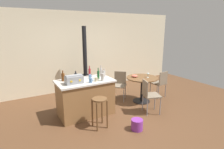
{
  "coord_description": "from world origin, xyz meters",
  "views": [
    {
      "loc": [
        -2.27,
        -3.63,
        2.13
      ],
      "look_at": [
        0.04,
        0.3,
        0.97
      ],
      "focal_mm": 28.98,
      "sensor_mm": 36.0,
      "label": 1
    }
  ],
  "objects_px": {
    "folding_chair_near": "(160,82)",
    "toolbox": "(74,79)",
    "wood_stove": "(86,79)",
    "cup_2": "(91,80)",
    "bottle_0": "(104,74)",
    "serving_bowl": "(135,76)",
    "bottle_1": "(98,75)",
    "wine_glass": "(148,74)",
    "cup_1": "(96,79)",
    "plastic_bucket": "(137,125)",
    "bottle_6": "(90,72)",
    "bottle_2": "(101,72)",
    "bottle_5": "(103,77)",
    "folding_chair_far": "(120,83)",
    "bottle_3": "(76,76)",
    "folding_chair_left": "(149,94)",
    "wooden_stool": "(100,107)",
    "dining_table": "(142,83)",
    "cup_0": "(90,76)",
    "kitchen_island": "(85,97)",
    "bottle_4": "(63,77)"
  },
  "relations": [
    {
      "from": "folding_chair_far",
      "to": "bottle_3",
      "type": "xyz_separation_m",
      "value": [
        -1.44,
        -0.21,
        0.48
      ]
    },
    {
      "from": "toolbox",
      "to": "cup_1",
      "type": "relative_size",
      "value": 3.57
    },
    {
      "from": "toolbox",
      "to": "bottle_0",
      "type": "xyz_separation_m",
      "value": [
        0.88,
        0.19,
        -0.01
      ]
    },
    {
      "from": "folding_chair_far",
      "to": "bottle_2",
      "type": "distance_m",
      "value": 0.94
    },
    {
      "from": "bottle_3",
      "to": "cup_2",
      "type": "height_order",
      "value": "bottle_3"
    },
    {
      "from": "folding_chair_near",
      "to": "toolbox",
      "type": "height_order",
      "value": "toolbox"
    },
    {
      "from": "folding_chair_left",
      "to": "bottle_0",
      "type": "distance_m",
      "value": 1.27
    },
    {
      "from": "wine_glass",
      "to": "plastic_bucket",
      "type": "xyz_separation_m",
      "value": [
        -1.22,
        -1.09,
        -0.74
      ]
    },
    {
      "from": "bottle_2",
      "to": "bottle_6",
      "type": "distance_m",
      "value": 0.31
    },
    {
      "from": "dining_table",
      "to": "cup_0",
      "type": "distance_m",
      "value": 1.62
    },
    {
      "from": "toolbox",
      "to": "serving_bowl",
      "type": "relative_size",
      "value": 2.22
    },
    {
      "from": "dining_table",
      "to": "folding_chair_left",
      "type": "bearing_deg",
      "value": -115.62
    },
    {
      "from": "bottle_1",
      "to": "cup_1",
      "type": "distance_m",
      "value": 0.23
    },
    {
      "from": "bottle_0",
      "to": "bottle_3",
      "type": "bearing_deg",
      "value": 167.06
    },
    {
      "from": "bottle_6",
      "to": "kitchen_island",
      "type": "bearing_deg",
      "value": -131.61
    },
    {
      "from": "kitchen_island",
      "to": "bottle_1",
      "type": "relative_size",
      "value": 4.88
    },
    {
      "from": "wooden_stool",
      "to": "dining_table",
      "type": "distance_m",
      "value": 1.86
    },
    {
      "from": "bottle_1",
      "to": "wine_glass",
      "type": "relative_size",
      "value": 1.95
    },
    {
      "from": "bottle_5",
      "to": "wine_glass",
      "type": "xyz_separation_m",
      "value": [
        1.53,
        0.1,
        -0.14
      ]
    },
    {
      "from": "serving_bowl",
      "to": "cup_1",
      "type": "bearing_deg",
      "value": -168.39
    },
    {
      "from": "bottle_6",
      "to": "cup_1",
      "type": "relative_size",
      "value": 2.55
    },
    {
      "from": "bottle_0",
      "to": "serving_bowl",
      "type": "height_order",
      "value": "bottle_0"
    },
    {
      "from": "cup_2",
      "to": "wine_glass",
      "type": "relative_size",
      "value": 0.8
    },
    {
      "from": "folding_chair_near",
      "to": "bottle_0",
      "type": "distance_m",
      "value": 1.98
    },
    {
      "from": "wood_stove",
      "to": "bottle_6",
      "type": "height_order",
      "value": "wood_stove"
    },
    {
      "from": "dining_table",
      "to": "wine_glass",
      "type": "distance_m",
      "value": 0.33
    },
    {
      "from": "wooden_stool",
      "to": "wine_glass",
      "type": "distance_m",
      "value": 1.99
    },
    {
      "from": "bottle_6",
      "to": "wine_glass",
      "type": "bearing_deg",
      "value": -15.12
    },
    {
      "from": "bottle_5",
      "to": "serving_bowl",
      "type": "relative_size",
      "value": 1.44
    },
    {
      "from": "folding_chair_far",
      "to": "plastic_bucket",
      "type": "bearing_deg",
      "value": -110.51
    },
    {
      "from": "toolbox",
      "to": "cup_2",
      "type": "distance_m",
      "value": 0.38
    },
    {
      "from": "wood_stove",
      "to": "cup_2",
      "type": "height_order",
      "value": "wood_stove"
    },
    {
      "from": "folding_chair_left",
      "to": "toolbox",
      "type": "relative_size",
      "value": 2.2
    },
    {
      "from": "bottle_4",
      "to": "serving_bowl",
      "type": "distance_m",
      "value": 2.07
    },
    {
      "from": "folding_chair_near",
      "to": "bottle_6",
      "type": "height_order",
      "value": "bottle_6"
    },
    {
      "from": "cup_2",
      "to": "wine_glass",
      "type": "distance_m",
      "value": 1.85
    },
    {
      "from": "bottle_6",
      "to": "bottle_1",
      "type": "bearing_deg",
      "value": -73.02
    },
    {
      "from": "wooden_stool",
      "to": "toolbox",
      "type": "relative_size",
      "value": 1.7
    },
    {
      "from": "plastic_bucket",
      "to": "wood_stove",
      "type": "bearing_deg",
      "value": 92.1
    },
    {
      "from": "dining_table",
      "to": "cup_1",
      "type": "height_order",
      "value": "cup_1"
    },
    {
      "from": "wooden_stool",
      "to": "toolbox",
      "type": "distance_m",
      "value": 0.87
    },
    {
      "from": "folding_chair_far",
      "to": "plastic_bucket",
      "type": "height_order",
      "value": "folding_chair_far"
    },
    {
      "from": "bottle_0",
      "to": "plastic_bucket",
      "type": "xyz_separation_m",
      "value": [
        0.1,
        -1.32,
        -0.87
      ]
    },
    {
      "from": "bottle_1",
      "to": "bottle_3",
      "type": "distance_m",
      "value": 0.56
    },
    {
      "from": "folding_chair_left",
      "to": "toolbox",
      "type": "height_order",
      "value": "toolbox"
    },
    {
      "from": "toolbox",
      "to": "bottle_0",
      "type": "bearing_deg",
      "value": 11.98
    },
    {
      "from": "bottle_6",
      "to": "plastic_bucket",
      "type": "relative_size",
      "value": 1.12
    },
    {
      "from": "bottle_2",
      "to": "bottle_5",
      "type": "xyz_separation_m",
      "value": [
        -0.19,
        -0.46,
        -0.01
      ]
    },
    {
      "from": "bottle_0",
      "to": "cup_0",
      "type": "height_order",
      "value": "bottle_0"
    },
    {
      "from": "bottle_4",
      "to": "folding_chair_left",
      "type": "bearing_deg",
      "value": -26.98
    }
  ]
}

